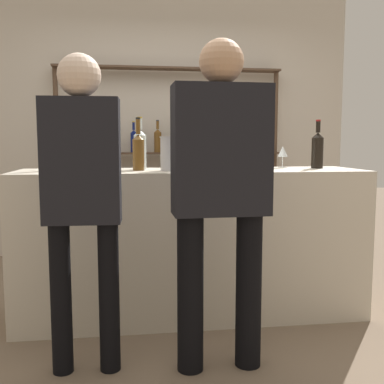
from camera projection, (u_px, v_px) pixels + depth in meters
name	position (u px, v px, depth m)	size (l,w,h in m)	color
ground_plane	(192.00, 313.00, 3.17)	(16.00, 16.00, 0.00)	#7A6651
bar_counter	(192.00, 243.00, 3.12)	(2.35, 0.62, 1.01)	beige
back_wall	(168.00, 124.00, 4.90)	(3.95, 0.12, 2.80)	beige
back_shelf	(168.00, 133.00, 4.73)	(2.36, 0.18, 1.97)	#4C3828
counter_bottle_0	(317.00, 149.00, 3.23)	(0.08, 0.08, 0.35)	black
counter_bottle_1	(50.00, 149.00, 2.95)	(0.08, 0.08, 0.36)	silver
counter_bottle_2	(259.00, 151.00, 3.22)	(0.08, 0.08, 0.33)	silver
counter_bottle_3	(138.00, 151.00, 2.98)	(0.08, 0.08, 0.35)	brown
counter_bottle_4	(140.00, 148.00, 3.09)	(0.08, 0.08, 0.36)	silver
wine_glass	(283.00, 152.00, 3.32)	(0.08, 0.08, 0.16)	silver
ice_bucket	(174.00, 154.00, 2.96)	(0.18, 0.18, 0.23)	#B2B2B7
cork_jar	(243.00, 159.00, 3.01)	(0.13, 0.13, 0.16)	silver
server_behind_counter	(201.00, 170.00, 3.98)	(0.54, 0.34, 1.66)	black
customer_left	(82.00, 186.00, 2.27)	(0.39, 0.22, 1.64)	black
customer_center	(221.00, 182.00, 2.30)	(0.50, 0.23, 1.72)	black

